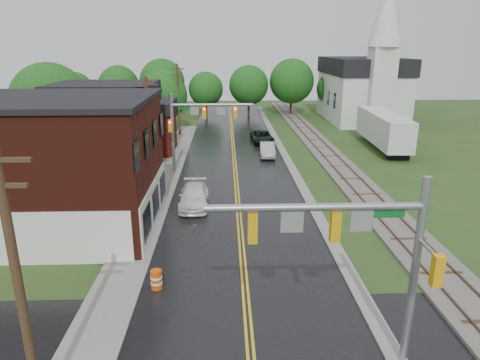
{
  "coord_description": "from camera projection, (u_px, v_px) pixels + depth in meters",
  "views": [
    {
      "loc": [
        -0.87,
        -10.87,
        11.23
      ],
      "look_at": [
        -0.03,
        13.52,
        3.5
      ],
      "focal_mm": 32.0,
      "sensor_mm": 36.0,
      "label": 1
    }
  ],
  "objects": [
    {
      "name": "tree_left_c",
      "position": [
        114.0,
        105.0,
        49.97
      ],
      "size": [
        6.0,
        6.0,
        7.65
      ],
      "color": "black",
      "rests_on": "ground"
    },
    {
      "name": "sedan_silver",
      "position": [
        267.0,
        150.0,
        44.85
      ],
      "size": [
        1.7,
        4.4,
        1.43
      ],
      "primitive_type": "imported",
      "rotation": [
        0.0,
        0.0,
        -0.05
      ],
      "color": "#AAA9AE",
      "rests_on": "ground"
    },
    {
      "name": "traffic_signal_near",
      "position": [
        356.0,
        241.0,
        14.29
      ],
      "size": [
        7.34,
        0.3,
        7.2
      ],
      "color": "gray",
      "rests_on": "ground"
    },
    {
      "name": "brick_building",
      "position": [
        38.0,
        165.0,
        26.4
      ],
      "size": [
        14.3,
        10.3,
        8.3
      ],
      "color": "#47160F",
      "rests_on": "ground"
    },
    {
      "name": "railroad",
      "position": [
        324.0,
        150.0,
        47.42
      ],
      "size": [
        3.2,
        80.0,
        0.3
      ],
      "color": "#59544C",
      "rests_on": "ground"
    },
    {
      "name": "church",
      "position": [
        364.0,
        83.0,
        63.87
      ],
      "size": [
        10.4,
        18.4,
        20.0
      ],
      "color": "silver",
      "rests_on": "ground"
    },
    {
      "name": "suv_dark",
      "position": [
        262.0,
        137.0,
        51.01
      ],
      "size": [
        2.74,
        5.24,
        1.41
      ],
      "primitive_type": "imported",
      "rotation": [
        0.0,
        0.0,
        0.08
      ],
      "color": "black",
      "rests_on": "ground"
    },
    {
      "name": "tree_left_e",
      "position": [
        164.0,
        96.0,
        55.76
      ],
      "size": [
        6.4,
        6.4,
        8.16
      ],
      "color": "black",
      "rests_on": "ground"
    },
    {
      "name": "tree_left_b",
      "position": [
        52.0,
        104.0,
        41.85
      ],
      "size": [
        7.6,
        7.6,
        9.69
      ],
      "color": "black",
      "rests_on": "ground"
    },
    {
      "name": "curb_right",
      "position": [
        282.0,
        151.0,
        47.3
      ],
      "size": [
        0.8,
        70.0,
        0.12
      ],
      "primitive_type": "cube",
      "color": "gray",
      "rests_on": "ground"
    },
    {
      "name": "utility_pole_b",
      "position": [
        149.0,
        133.0,
        33.08
      ],
      "size": [
        1.8,
        0.28,
        9.0
      ],
      "color": "#382616",
      "rests_on": "ground"
    },
    {
      "name": "darkred_building",
      "position": [
        141.0,
        132.0,
        46.13
      ],
      "size": [
        7.0,
        6.0,
        4.4
      ],
      "primitive_type": "cube",
      "color": "#3F0F0C",
      "rests_on": "ground"
    },
    {
      "name": "utility_pole_c",
      "position": [
        178.0,
        99.0,
        54.04
      ],
      "size": [
        1.8,
        0.28,
        9.0
      ],
      "color": "#382616",
      "rests_on": "ground"
    },
    {
      "name": "main_road",
      "position": [
        235.0,
        163.0,
        42.36
      ],
      "size": [
        10.0,
        90.0,
        0.02
      ],
      "primitive_type": "cube",
      "color": "black",
      "rests_on": "ground"
    },
    {
      "name": "utility_pole_a",
      "position": [
        18.0,
        285.0,
        12.12
      ],
      "size": [
        1.8,
        0.28,
        9.0
      ],
      "color": "#382616",
      "rests_on": "ground"
    },
    {
      "name": "sidewalk_left",
      "position": [
        165.0,
        179.0,
        37.39
      ],
      "size": [
        2.4,
        50.0,
        0.12
      ],
      "primitive_type": "cube",
      "color": "gray",
      "rests_on": "ground"
    },
    {
      "name": "traffic_signal_far",
      "position": [
        196.0,
        119.0,
        37.88
      ],
      "size": [
        7.34,
        0.43,
        7.2
      ],
      "color": "gray",
      "rests_on": "ground"
    },
    {
      "name": "construction_barrel",
      "position": [
        156.0,
        280.0,
        20.49
      ],
      "size": [
        0.65,
        0.65,
        0.97
      ],
      "primitive_type": "cylinder",
      "rotation": [
        0.0,
        0.0,
        0.22
      ],
      "color": "#CB4909",
      "rests_on": "ground"
    },
    {
      "name": "semi_trailer",
      "position": [
        383.0,
        128.0,
        47.71
      ],
      "size": [
        3.38,
        12.83,
        3.98
      ],
      "color": "black",
      "rests_on": "ground"
    },
    {
      "name": "yellow_house",
      "position": [
        109.0,
        141.0,
        37.22
      ],
      "size": [
        8.0,
        7.0,
        6.4
      ],
      "primitive_type": "cube",
      "color": "tan",
      "rests_on": "ground"
    },
    {
      "name": "pickup_white",
      "position": [
        194.0,
        196.0,
        31.01
      ],
      "size": [
        2.11,
        5.04,
        1.45
      ],
      "primitive_type": "imported",
      "rotation": [
        0.0,
        0.0,
        0.01
      ],
      "color": "white",
      "rests_on": "ground"
    }
  ]
}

